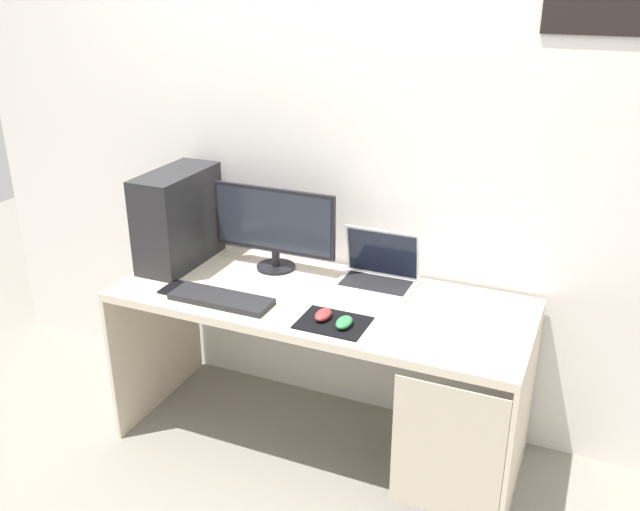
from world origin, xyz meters
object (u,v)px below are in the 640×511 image
Objects in this scene: keyboard at (221,299)px; pc_tower at (178,218)px; cell_phone at (173,288)px; mouse_right at (344,322)px; monitor at (274,226)px; laptop at (377,274)px; mouse_left at (323,315)px.

pc_tower is at bearing 143.32° from keyboard.
mouse_right is at bearing -2.16° from cell_phone.
monitor is 5.94× the size of mouse_right.
laptop is at bearing 37.67° from keyboard.
mouse_left is 0.68m from cell_phone.
pc_tower is 0.51m from keyboard.
keyboard reaches higher than cell_phone.
mouse_left is (0.43, 0.02, 0.01)m from keyboard.
monitor is at bearing 141.47° from mouse_right.
monitor reaches higher than laptop.
mouse_right is (0.48, -0.38, -0.18)m from monitor.
mouse_right is (0.09, -0.02, 0.00)m from mouse_left.
mouse_right is at bearing -88.43° from laptop.
laptop is at bearing 2.84° from monitor.
mouse_right is (0.91, -0.28, -0.19)m from pc_tower.
pc_tower is at bearing -172.31° from laptop.
pc_tower is at bearing 162.54° from mouse_right.
monitor is 0.64m from mouse_right.
cell_phone is at bearing -153.82° from laptop.
keyboard is (0.38, -0.28, -0.20)m from pc_tower.
mouse_left is 0.74× the size of cell_phone.
pc_tower reaches higher than mouse_right.
keyboard is (-0.05, -0.38, -0.19)m from monitor.
mouse_right is at bearing -17.46° from pc_tower.
laptop is (0.89, 0.12, -0.17)m from pc_tower.
laptop is 2.50× the size of cell_phone.
cell_phone is (-0.68, 0.00, -0.02)m from mouse_left.
mouse_right is (0.01, -0.41, -0.02)m from laptop.
keyboard is at bearing -36.68° from pc_tower.
keyboard is at bearing -177.37° from mouse_left.
pc_tower is 1.04× the size of keyboard.
pc_tower reaches higher than monitor.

